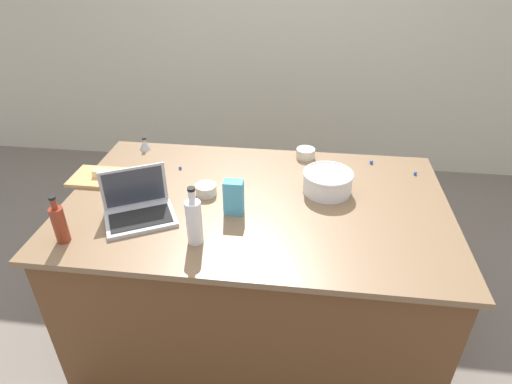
# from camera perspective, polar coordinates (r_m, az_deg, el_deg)

# --- Properties ---
(ground_plane) EXTENTS (12.00, 12.00, 0.00)m
(ground_plane) POSITION_cam_1_polar(r_m,az_deg,el_deg) (2.72, 0.00, -17.25)
(ground_plane) COLOR slate
(wall_back) EXTENTS (8.00, 0.10, 2.60)m
(wall_back) POSITION_cam_1_polar(r_m,az_deg,el_deg) (3.99, 4.08, 21.02)
(wall_back) COLOR beige
(wall_back) RESTS_ON ground
(island_counter) EXTENTS (1.87, 1.14, 0.90)m
(island_counter) POSITION_cam_1_polar(r_m,az_deg,el_deg) (2.39, 0.00, -10.18)
(island_counter) COLOR brown
(island_counter) RESTS_ON ground
(laptop) EXTENTS (0.38, 0.34, 0.22)m
(laptop) POSITION_cam_1_polar(r_m,az_deg,el_deg) (2.05, -15.33, -2.02)
(laptop) COLOR #B7B7BC
(laptop) RESTS_ON island_counter
(mixing_bowl_large) EXTENTS (0.25, 0.25, 0.11)m
(mixing_bowl_large) POSITION_cam_1_polar(r_m,az_deg,el_deg) (2.19, 9.46, 1.39)
(mixing_bowl_large) COLOR white
(mixing_bowl_large) RESTS_ON island_counter
(bottle_soy) EXTENTS (0.06, 0.06, 0.22)m
(bottle_soy) POSITION_cam_1_polar(r_m,az_deg,el_deg) (1.99, -24.59, -3.83)
(bottle_soy) COLOR maroon
(bottle_soy) RESTS_ON island_counter
(bottle_vinegar) EXTENTS (0.07, 0.07, 0.27)m
(bottle_vinegar) POSITION_cam_1_polar(r_m,az_deg,el_deg) (1.81, -8.21, -3.80)
(bottle_vinegar) COLOR white
(bottle_vinegar) RESTS_ON island_counter
(cutting_board) EXTENTS (0.30, 0.22, 0.02)m
(cutting_board) POSITION_cam_1_polar(r_m,az_deg,el_deg) (2.44, -19.95, 1.85)
(cutting_board) COLOR tan
(cutting_board) RESTS_ON island_counter
(butter_stick_left) EXTENTS (0.11, 0.04, 0.04)m
(butter_stick_left) POSITION_cam_1_polar(r_m,az_deg,el_deg) (2.42, -19.59, 2.37)
(butter_stick_left) COLOR #F4E58C
(butter_stick_left) RESTS_ON cutting_board
(ramekin_small) EXTENTS (0.11, 0.11, 0.05)m
(ramekin_small) POSITION_cam_1_polar(r_m,az_deg,el_deg) (2.52, 6.59, 5.14)
(ramekin_small) COLOR beige
(ramekin_small) RESTS_ON island_counter
(ramekin_medium) EXTENTS (0.10, 0.10, 0.05)m
(ramekin_medium) POSITION_cam_1_polar(r_m,az_deg,el_deg) (2.17, -6.64, 0.31)
(ramekin_medium) COLOR beige
(ramekin_medium) RESTS_ON island_counter
(kitchen_timer) EXTENTS (0.07, 0.07, 0.08)m
(kitchen_timer) POSITION_cam_1_polar(r_m,az_deg,el_deg) (2.68, -14.54, 6.18)
(kitchen_timer) COLOR #B2B2B7
(kitchen_timer) RESTS_ON island_counter
(candy_bag) EXTENTS (0.09, 0.06, 0.17)m
(candy_bag) POSITION_cam_1_polar(r_m,az_deg,el_deg) (1.99, -2.98, -0.69)
(candy_bag) COLOR #4CA5CC
(candy_bag) RESTS_ON island_counter
(candy_0) EXTENTS (0.02, 0.02, 0.02)m
(candy_0) POSITION_cam_1_polar(r_m,az_deg,el_deg) (2.49, 20.36, 2.36)
(candy_0) COLOR blue
(candy_0) RESTS_ON island_counter
(candy_2) EXTENTS (0.02, 0.02, 0.02)m
(candy_2) POSITION_cam_1_polar(r_m,az_deg,el_deg) (2.42, -10.01, 3.19)
(candy_2) COLOR blue
(candy_2) RESTS_ON island_counter
(candy_3) EXTENTS (0.02, 0.02, 0.02)m
(candy_3) POSITION_cam_1_polar(r_m,az_deg,el_deg) (2.53, 15.04, 3.87)
(candy_3) COLOR blue
(candy_3) RESTS_ON island_counter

